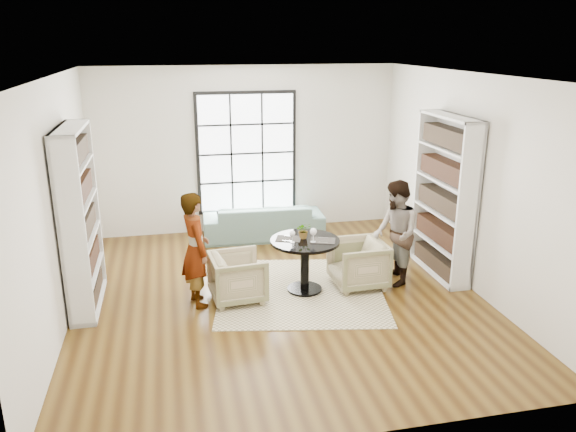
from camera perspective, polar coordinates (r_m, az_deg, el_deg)
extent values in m
plane|color=brown|center=(7.93, -0.93, -8.08)|extent=(6.00, 6.00, 0.00)
plane|color=silver|center=(10.29, -4.25, 6.70)|extent=(5.50, 0.00, 5.50)
plane|color=silver|center=(7.40, -22.36, 1.09)|extent=(0.00, 6.00, 6.00)
plane|color=silver|center=(8.36, 17.86, 3.36)|extent=(0.00, 6.00, 6.00)
plane|color=silver|center=(4.66, 6.24, -7.02)|extent=(5.50, 0.00, 5.50)
plane|color=white|center=(7.16, -1.05, 14.11)|extent=(6.00, 6.00, 0.00)
cube|color=black|center=(10.28, -4.23, 6.41)|extent=(1.82, 0.06, 2.22)
cube|color=white|center=(10.24, -4.20, 6.36)|extent=(1.70, 0.02, 2.10)
cube|color=beige|center=(8.07, 1.30, -7.56)|extent=(2.68, 2.68, 0.01)
cylinder|color=black|center=(8.07, 1.69, -7.44)|extent=(0.49, 0.49, 0.04)
cylinder|color=black|center=(7.93, 1.72, -5.11)|extent=(0.12, 0.12, 0.69)
cylinder|color=black|center=(7.79, 1.74, -2.56)|extent=(0.97, 0.97, 0.04)
imported|color=slate|center=(10.09, -2.53, -0.47)|extent=(2.16, 0.93, 0.62)
imported|color=tan|center=(7.71, -5.11, -6.21)|extent=(0.79, 0.77, 0.66)
imported|color=#BCB586|center=(8.16, 7.12, -4.84)|extent=(0.78, 0.76, 0.68)
imported|color=gray|center=(7.51, -9.38, -3.38)|extent=(0.50, 0.64, 1.56)
imported|color=gray|center=(8.20, 10.87, -1.74)|extent=(0.66, 0.80, 1.53)
cube|color=#282623|center=(7.81, 0.05, -2.32)|extent=(0.41, 0.36, 0.01)
cube|color=#282623|center=(7.76, 3.55, -2.50)|extent=(0.41, 0.36, 0.01)
cylinder|color=silver|center=(7.68, 0.44, -2.67)|extent=(0.06, 0.06, 0.01)
cylinder|color=silver|center=(7.66, 0.45, -2.32)|extent=(0.01, 0.01, 0.10)
sphere|color=maroon|center=(7.64, 0.45, -1.78)|extent=(0.08, 0.08, 0.08)
ellipsoid|color=white|center=(7.64, 0.45, -1.78)|extent=(0.08, 0.08, 0.09)
cylinder|color=silver|center=(7.69, 2.58, -2.65)|extent=(0.07, 0.07, 0.01)
cylinder|color=silver|center=(7.67, 2.58, -2.24)|extent=(0.01, 0.01, 0.12)
sphere|color=maroon|center=(7.64, 2.59, -1.60)|extent=(0.09, 0.09, 0.09)
ellipsoid|color=white|center=(7.64, 2.59, -1.60)|extent=(0.09, 0.09, 0.10)
imported|color=gray|center=(7.81, 1.61, -1.47)|extent=(0.21, 0.19, 0.23)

